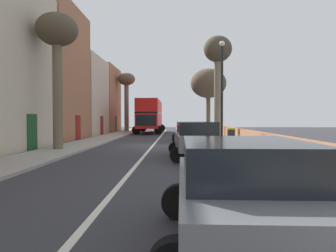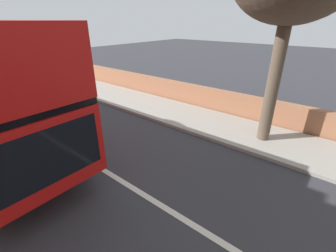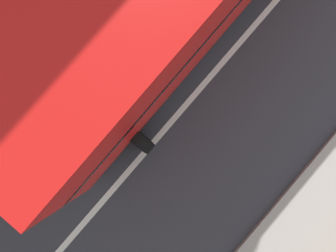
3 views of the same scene
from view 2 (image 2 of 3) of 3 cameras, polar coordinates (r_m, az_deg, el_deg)
The scene contains 0 objects.
Camera 2 is at (-3.14, 7.88, 4.08)m, focal length 24.47 mm.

